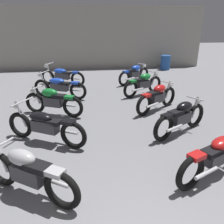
{
  "coord_description": "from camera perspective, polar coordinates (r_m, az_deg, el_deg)",
  "views": [
    {
      "loc": [
        -0.69,
        -0.64,
        2.72
      ],
      "look_at": [
        0.0,
        4.75,
        0.55
      ],
      "focal_mm": 36.44,
      "sensor_mm": 36.0,
      "label": 1
    }
  ],
  "objects": [
    {
      "name": "back_wall",
      "position": [
        14.19,
        -4.73,
        17.98
      ],
      "size": [
        13.34,
        0.24,
        3.6
      ],
      "primitive_type": "cube",
      "color": "#9E998E",
      "rests_on": "ground"
    },
    {
      "name": "motorcycle_left_row_1",
      "position": [
        4.02,
        -20.32,
        -13.97
      ],
      "size": [
        1.72,
        1.15,
        0.88
      ],
      "color": "black",
      "rests_on": "ground"
    },
    {
      "name": "motorcycle_left_row_2",
      "position": [
        5.57,
        -16.53,
        -3.21
      ],
      "size": [
        1.96,
        1.16,
        0.97
      ],
      "color": "black",
      "rests_on": "ground"
    },
    {
      "name": "motorcycle_left_row_3",
      "position": [
        7.18,
        -14.6,
        2.69
      ],
      "size": [
        1.85,
        0.9,
        0.88
      ],
      "color": "black",
      "rests_on": "ground"
    },
    {
      "name": "motorcycle_left_row_4",
      "position": [
        8.82,
        -13.11,
        6.29
      ],
      "size": [
        2.04,
        1.04,
        0.97
      ],
      "color": "black",
      "rests_on": "ground"
    },
    {
      "name": "motorcycle_left_row_5",
      "position": [
        10.62,
        -12.41,
        8.93
      ],
      "size": [
        2.02,
        1.06,
        0.97
      ],
      "color": "black",
      "rests_on": "ground"
    },
    {
      "name": "motorcycle_right_row_1",
      "position": [
        4.69,
        25.26,
        -9.48
      ],
      "size": [
        2.01,
        1.09,
        0.97
      ],
      "color": "black",
      "rests_on": "ground"
    },
    {
      "name": "motorcycle_right_row_2",
      "position": [
        6.04,
        16.98,
        -1.21
      ],
      "size": [
        1.76,
        1.08,
        0.88
      ],
      "color": "black",
      "rests_on": "ground"
    },
    {
      "name": "motorcycle_right_row_3",
      "position": [
        7.46,
        11.31,
        3.7
      ],
      "size": [
        1.67,
        1.23,
        0.88
      ],
      "color": "black",
      "rests_on": "ground"
    },
    {
      "name": "motorcycle_right_row_4",
      "position": [
        9.04,
        7.88,
        7.08
      ],
      "size": [
        1.77,
        1.06,
        0.88
      ],
      "color": "black",
      "rests_on": "ground"
    },
    {
      "name": "motorcycle_right_row_5",
      "position": [
        10.75,
        5.65,
        9.52
      ],
      "size": [
        1.69,
        1.2,
        0.88
      ],
      "color": "black",
      "rests_on": "ground"
    },
    {
      "name": "oil_drum",
      "position": [
        14.32,
        13.24,
        11.98
      ],
      "size": [
        0.59,
        0.59,
        0.85
      ],
      "color": "#23519E",
      "rests_on": "ground"
    }
  ]
}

